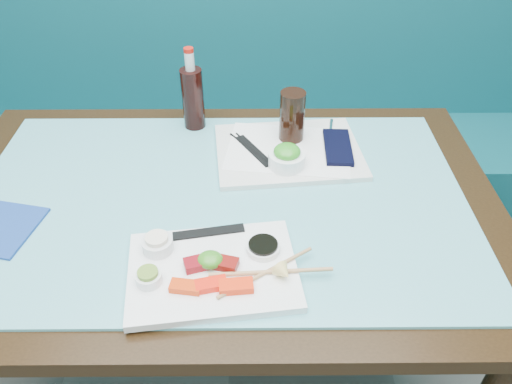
{
  "coord_description": "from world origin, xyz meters",
  "views": [
    {
      "loc": [
        0.09,
        0.51,
        1.55
      ],
      "look_at": [
        0.09,
        1.42,
        0.8
      ],
      "focal_mm": 35.0,
      "sensor_mm": 36.0,
      "label": 1
    }
  ],
  "objects_px": {
    "booth_bench": "(233,140)",
    "cola_bottle_body": "(193,99)",
    "seaweed_bowl": "(287,159)",
    "serving_tray": "(288,151)",
    "dining_table": "(220,225)",
    "sashimi_plate": "(213,271)",
    "cola_glass": "(292,116)"
  },
  "relations": [
    {
      "from": "booth_bench",
      "to": "cola_bottle_body",
      "type": "bearing_deg",
      "value": -99.87
    },
    {
      "from": "booth_bench",
      "to": "seaweed_bowl",
      "type": "relative_size",
      "value": 30.99
    },
    {
      "from": "serving_tray",
      "to": "seaweed_bowl",
      "type": "relative_size",
      "value": 4.05
    },
    {
      "from": "dining_table",
      "to": "sashimi_plate",
      "type": "bearing_deg",
      "value": -89.77
    },
    {
      "from": "booth_bench",
      "to": "dining_table",
      "type": "xyz_separation_m",
      "value": [
        0.0,
        -0.84,
        0.29
      ]
    },
    {
      "from": "seaweed_bowl",
      "to": "cola_bottle_body",
      "type": "distance_m",
      "value": 0.35
    },
    {
      "from": "booth_bench",
      "to": "serving_tray",
      "type": "bearing_deg",
      "value": -74.26
    },
    {
      "from": "sashimi_plate",
      "to": "cola_bottle_body",
      "type": "height_order",
      "value": "cola_bottle_body"
    },
    {
      "from": "dining_table",
      "to": "serving_tray",
      "type": "bearing_deg",
      "value": 46.02
    },
    {
      "from": "cola_glass",
      "to": "seaweed_bowl",
      "type": "bearing_deg",
      "value": -98.75
    },
    {
      "from": "dining_table",
      "to": "sashimi_plate",
      "type": "relative_size",
      "value": 4.03
    },
    {
      "from": "booth_bench",
      "to": "sashimi_plate",
      "type": "distance_m",
      "value": 1.15
    },
    {
      "from": "serving_tray",
      "to": "cola_bottle_body",
      "type": "xyz_separation_m",
      "value": [
        -0.27,
        0.15,
        0.08
      ]
    },
    {
      "from": "cola_glass",
      "to": "sashimi_plate",
      "type": "bearing_deg",
      "value": -111.38
    },
    {
      "from": "booth_bench",
      "to": "sashimi_plate",
      "type": "relative_size",
      "value": 8.64
    },
    {
      "from": "seaweed_bowl",
      "to": "sashimi_plate",
      "type": "bearing_deg",
      "value": -115.51
    },
    {
      "from": "cola_glass",
      "to": "cola_bottle_body",
      "type": "height_order",
      "value": "cola_bottle_body"
    },
    {
      "from": "booth_bench",
      "to": "dining_table",
      "type": "bearing_deg",
      "value": -90.0
    },
    {
      "from": "dining_table",
      "to": "seaweed_bowl",
      "type": "xyz_separation_m",
      "value": [
        0.17,
        0.11,
        0.13
      ]
    },
    {
      "from": "dining_table",
      "to": "cola_glass",
      "type": "relative_size",
      "value": 9.75
    },
    {
      "from": "cola_bottle_body",
      "to": "booth_bench",
      "type": "bearing_deg",
      "value": 80.13
    },
    {
      "from": "booth_bench",
      "to": "cola_glass",
      "type": "xyz_separation_m",
      "value": [
        0.19,
        -0.59,
        0.47
      ]
    },
    {
      "from": "dining_table",
      "to": "cola_bottle_body",
      "type": "height_order",
      "value": "cola_bottle_body"
    },
    {
      "from": "seaweed_bowl",
      "to": "dining_table",
      "type": "bearing_deg",
      "value": -146.46
    },
    {
      "from": "seaweed_bowl",
      "to": "cola_bottle_body",
      "type": "xyz_separation_m",
      "value": [
        -0.26,
        0.22,
        0.06
      ]
    },
    {
      "from": "sashimi_plate",
      "to": "cola_glass",
      "type": "height_order",
      "value": "cola_glass"
    },
    {
      "from": "sashimi_plate",
      "to": "cola_bottle_body",
      "type": "bearing_deg",
      "value": 91.47
    },
    {
      "from": "cola_glass",
      "to": "cola_bottle_body",
      "type": "xyz_separation_m",
      "value": [
        -0.28,
        0.09,
        0.0
      ]
    },
    {
      "from": "booth_bench",
      "to": "serving_tray",
      "type": "relative_size",
      "value": 7.66
    },
    {
      "from": "sashimi_plate",
      "to": "cola_glass",
      "type": "distance_m",
      "value": 0.53
    },
    {
      "from": "booth_bench",
      "to": "cola_glass",
      "type": "height_order",
      "value": "booth_bench"
    },
    {
      "from": "serving_tray",
      "to": "sashimi_plate",
      "type": "bearing_deg",
      "value": -118.29
    }
  ]
}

